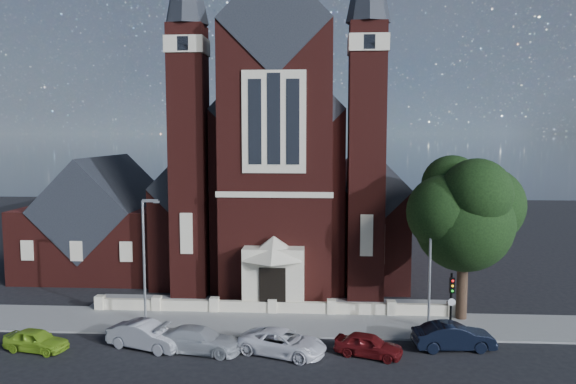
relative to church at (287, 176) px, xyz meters
name	(u,v)px	position (x,y,z in m)	size (l,w,h in m)	color
ground	(282,281)	(0.00, -7.94, -8.19)	(120.00, 120.00, 0.00)	black
pavement_strip	(270,324)	(0.00, -18.44, -8.19)	(60.00, 5.00, 0.12)	gray
forecourt_paving	(275,305)	(0.00, -14.44, -8.19)	(26.00, 3.00, 0.14)	gray
forecourt_wall	(273,314)	(0.00, -16.44, -8.19)	(24.00, 0.40, 0.90)	beige
church	(287,176)	(0.00, 0.00, 0.00)	(20.01, 34.90, 29.20)	#451612
parish_hall	(106,226)	(-16.00, -4.94, -4.17)	(12.00, 12.20, 10.24)	#451612
street_tree	(467,216)	(12.60, -17.23, -1.23)	(6.40, 6.60, 10.70)	black
street_lamp_left	(145,254)	(-7.91, -18.94, -3.59)	(1.16, 0.22, 8.09)	gray
street_lamp_right	(432,257)	(10.09, -18.94, -3.59)	(1.16, 0.22, 8.09)	gray
traffic_signal	(451,297)	(11.00, -20.52, -5.60)	(0.28, 0.42, 4.00)	black
car_lime_van	(36,340)	(-12.72, -23.79, -7.56)	(1.48, 3.68, 1.26)	#84B524
car_silver_a	(146,335)	(-6.67, -22.99, -7.44)	(1.59, 4.55, 1.50)	#9B9DA3
car_silver_b	(199,340)	(-3.50, -23.38, -7.49)	(1.96, 4.81, 1.40)	#ACB0B4
car_white_suv	(283,342)	(1.19, -23.44, -7.51)	(2.25, 4.89, 1.36)	white
car_dark_red	(369,345)	(5.91, -23.40, -7.55)	(1.50, 3.74, 1.27)	maroon
car_navy	(454,336)	(10.81, -22.13, -7.44)	(1.59, 4.55, 1.50)	black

